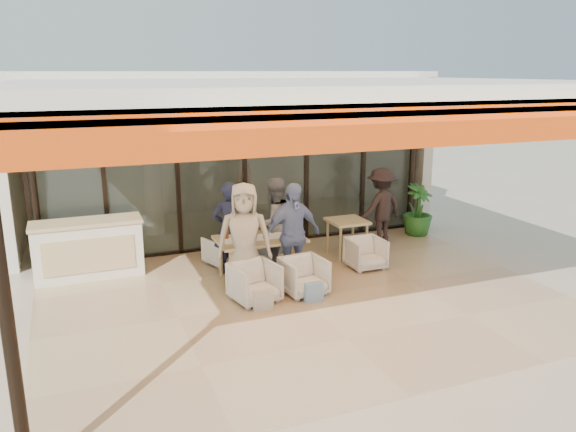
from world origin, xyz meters
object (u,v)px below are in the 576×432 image
object	(u,v)px
diner_navy	(229,228)
side_table	(347,225)
host_counter	(88,249)
dining_table	(260,241)
diner_cream	(244,238)
standing_woman	(381,207)
side_chair	(366,252)
diner_grey	(274,223)
chair_far_left	(223,249)
chair_near_right	(304,275)
potted_palm	(418,210)
chair_near_left	(255,281)
chair_far_right	(265,242)
diner_periwinkle	(292,234)

from	to	relation	value
diner_navy	side_table	world-z (taller)	diner_navy
host_counter	dining_table	distance (m)	2.99
diner_cream	standing_woman	size ratio (longest dim) A/B	1.12
dining_table	side_chair	bearing A→B (deg)	-7.49
diner_grey	chair_far_left	bearing A→B (deg)	-41.77
dining_table	standing_woman	world-z (taller)	standing_woman
chair_far_left	chair_near_right	xyz separation A→B (m)	(0.84, -1.90, 0.04)
diner_cream	side_chair	xyz separation A→B (m)	(2.38, 0.20, -0.59)
side_chair	diner_cream	bearing A→B (deg)	-175.20
host_counter	potted_palm	world-z (taller)	potted_palm
dining_table	chair_near_right	bearing A→B (deg)	-66.00
host_counter	chair_near_left	world-z (taller)	host_counter
chair_far_right	chair_near_right	bearing A→B (deg)	90.00
chair_near_left	diner_grey	bearing A→B (deg)	47.67
chair_near_right	potted_palm	bearing A→B (deg)	24.57
host_counter	side_table	size ratio (longest dim) A/B	2.48
chair_far_left	diner_periwinkle	distance (m)	1.73
chair_near_right	diner_cream	xyz separation A→B (m)	(-0.84, 0.50, 0.57)
host_counter	chair_far_left	size ratio (longest dim) A/B	3.08
diner_cream	diner_periwinkle	xyz separation A→B (m)	(0.84, 0.00, -0.03)
dining_table	diner_cream	world-z (taller)	diner_cream
chair_near_left	diner_grey	size ratio (longest dim) A/B	0.41
diner_grey	side_chair	bearing A→B (deg)	144.43
chair_near_right	host_counter	bearing A→B (deg)	140.60
chair_near_left	dining_table	bearing A→B (deg)	55.21
host_counter	side_chair	size ratio (longest dim) A/B	2.89
chair_near_right	diner_cream	size ratio (longest dim) A/B	0.37
chair_near_right	side_chair	bearing A→B (deg)	18.28
diner_grey	side_table	size ratio (longest dim) A/B	2.27
host_counter	chair_far_right	bearing A→B (deg)	-3.42
chair_far_right	standing_woman	bearing A→B (deg)	179.89
chair_near_right	side_chair	size ratio (longest dim) A/B	1.05
dining_table	chair_far_left	distance (m)	1.10
host_counter	diner_grey	xyz separation A→B (m)	(3.19, -0.69, 0.31)
diner_navy	diner_periwinkle	xyz separation A→B (m)	(0.84, -0.90, 0.04)
diner_grey	potted_palm	size ratio (longest dim) A/B	1.46
chair_far_left	side_chair	xyz separation A→B (m)	(2.38, -1.20, 0.02)
host_counter	potted_palm	xyz separation A→B (m)	(6.85, 0.08, 0.05)
potted_palm	side_chair	bearing A→B (deg)	-145.16
diner_periwinkle	potted_palm	size ratio (longest dim) A/B	1.52
diner_grey	diner_cream	distance (m)	1.23
potted_palm	chair_near_left	bearing A→B (deg)	-154.19
chair_near_left	side_chair	bearing A→B (deg)	5.02
side_table	standing_woman	distance (m)	1.12
dining_table	diner_periwinkle	xyz separation A→B (m)	(0.43, -0.46, 0.19)
chair_near_left	chair_near_right	size ratio (longest dim) A/B	1.03
dining_table	standing_woman	bearing A→B (deg)	17.53
chair_far_right	side_table	bearing A→B (deg)	163.60
dining_table	diner_grey	bearing A→B (deg)	46.21
diner_cream	diner_navy	bearing A→B (deg)	107.34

